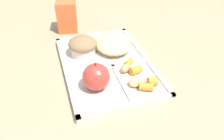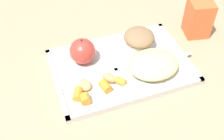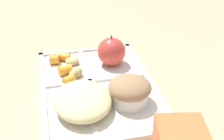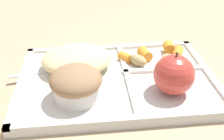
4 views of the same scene
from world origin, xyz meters
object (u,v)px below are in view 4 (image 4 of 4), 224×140
(plastic_fork, at_px, (60,70))
(lunch_tray, at_px, (117,80))
(bran_muffin, at_px, (76,84))
(green_apple, at_px, (174,75))

(plastic_fork, bearing_deg, lunch_tray, 161.11)
(bran_muffin, distance_m, plastic_fork, 0.10)
(lunch_tray, relative_size, plastic_fork, 2.21)
(green_apple, xyz_separation_m, plastic_fork, (0.20, -0.09, -0.03))
(lunch_tray, height_order, green_apple, green_apple)
(lunch_tray, distance_m, green_apple, 0.12)
(green_apple, height_order, bran_muffin, green_apple)
(lunch_tray, bearing_deg, green_apple, 149.25)
(lunch_tray, height_order, bran_muffin, bran_muffin)
(lunch_tray, relative_size, bran_muffin, 4.19)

